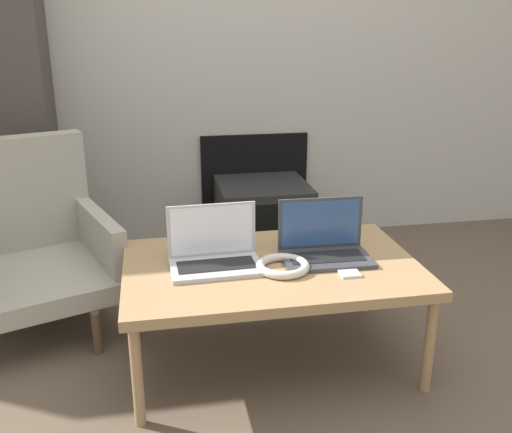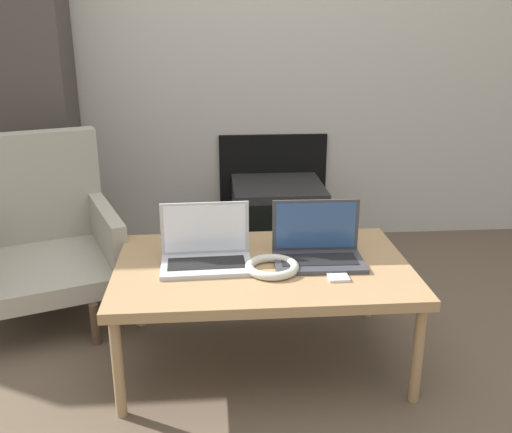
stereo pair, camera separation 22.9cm
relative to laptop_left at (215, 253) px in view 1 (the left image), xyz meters
name	(u,v)px [view 1 (the left image)]	position (x,y,z in m)	size (l,w,h in m)	color
ground_plane	(293,417)	(0.20, -0.38, -0.44)	(14.00, 14.00, 0.00)	brown
wall_back	(220,6)	(0.20, 1.31, 0.85)	(7.00, 0.08, 2.60)	#ADA89E
table	(271,271)	(0.20, -0.02, -0.08)	(1.05, 0.67, 0.39)	#9E7A51
laptop_left	(215,253)	(0.00, 0.00, 0.00)	(0.33, 0.21, 0.21)	#B2B2B7
laptop_right	(324,245)	(0.40, 0.00, 0.00)	(0.32, 0.21, 0.21)	#38383D
headphones	(283,266)	(0.23, -0.08, -0.03)	(0.19, 0.19, 0.03)	beige
phone	(346,269)	(0.44, -0.13, -0.04)	(0.07, 0.14, 0.01)	silver
tv	(263,218)	(0.38, 1.02, -0.24)	(0.48, 0.48, 0.39)	black
armchair	(30,238)	(-0.72, 0.51, -0.09)	(0.77, 0.82, 0.75)	gray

